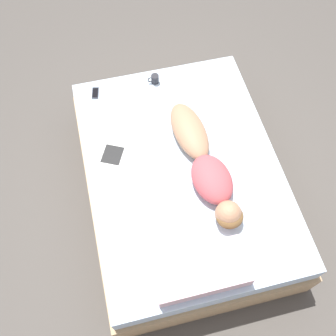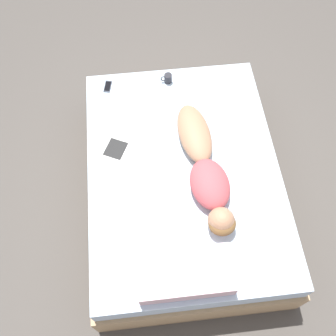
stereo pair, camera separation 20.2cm
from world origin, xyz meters
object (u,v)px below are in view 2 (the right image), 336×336
(open_magazine, at_px, (129,153))
(cell_phone, at_px, (108,86))
(coffee_mug, at_px, (168,78))
(person, at_px, (205,169))

(open_magazine, distance_m, cell_phone, 0.78)
(cell_phone, bearing_deg, coffee_mug, -168.25)
(open_magazine, relative_size, cell_phone, 3.85)
(person, xyz_separation_m, cell_phone, (0.78, -1.05, -0.09))
(person, height_order, open_magazine, person)
(person, relative_size, open_magazine, 2.23)
(person, relative_size, cell_phone, 8.60)
(cell_phone, bearing_deg, open_magazine, 112.76)
(coffee_mug, height_order, cell_phone, coffee_mug)
(person, height_order, coffee_mug, person)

